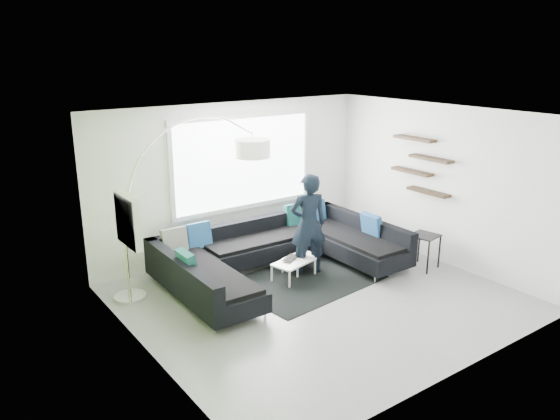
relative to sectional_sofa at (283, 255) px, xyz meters
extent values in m
plane|color=gray|center=(-0.04, -1.03, -0.37)|extent=(5.50, 5.50, 0.00)
cube|color=white|center=(-0.04, 1.47, 1.03)|extent=(5.50, 0.04, 2.80)
cube|color=white|center=(-0.04, -3.53, 1.03)|extent=(5.50, 0.04, 2.80)
cube|color=white|center=(-2.79, -1.03, 1.03)|extent=(0.04, 5.00, 2.80)
cube|color=white|center=(2.71, -1.03, 1.03)|extent=(0.04, 5.00, 2.80)
cube|color=silver|center=(-0.04, -1.03, 2.43)|extent=(5.50, 5.00, 0.04)
cube|color=#6B9E33|center=(-2.78, -1.03, 1.03)|extent=(0.01, 5.00, 2.80)
cube|color=white|center=(0.16, 1.43, 1.33)|extent=(2.96, 0.06, 1.68)
cube|color=white|center=(-2.72, -0.43, 1.23)|extent=(0.12, 0.66, 0.66)
cube|color=black|center=(2.60, -0.63, 1.33)|extent=(0.20, 1.24, 0.95)
cube|color=black|center=(0.00, 0.00, -0.17)|extent=(3.93, 2.46, 0.41)
cube|color=black|center=(0.00, 0.00, 0.19)|extent=(3.93, 2.46, 0.31)
cube|color=navy|center=(0.00, 0.00, 0.25)|extent=(3.49, 0.25, 0.43)
cube|color=black|center=(0.18, -0.38, -0.36)|extent=(2.48, 1.92, 0.01)
cube|color=white|center=(0.24, -0.09, -0.22)|extent=(1.06, 0.77, 0.31)
cube|color=black|center=(2.20, -1.14, -0.07)|extent=(0.52, 0.52, 0.61)
imported|color=black|center=(0.44, -0.12, 0.50)|extent=(0.89, 0.81, 1.74)
imported|color=black|center=(0.11, -0.14, -0.05)|extent=(0.58, 0.56, 0.03)
camera|label=1|loc=(-5.01, -6.90, 3.34)|focal=35.00mm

